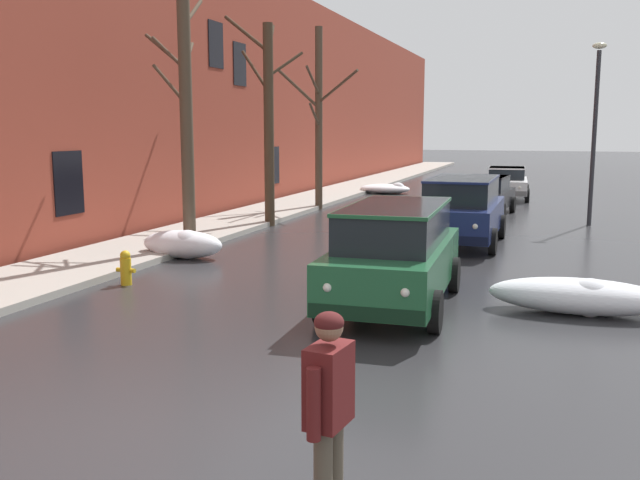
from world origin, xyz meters
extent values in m
plane|color=#2B2B2D|center=(0.00, 0.00, 0.00)|extent=(200.00, 200.00, 0.00)
cube|color=#A8A399|center=(-6.13, 18.00, 0.08)|extent=(2.67, 80.00, 0.15)
cube|color=brown|center=(-7.97, 18.00, 4.64)|extent=(0.60, 80.00, 9.27)
cube|color=black|center=(-7.68, 8.77, 1.79)|extent=(0.08, 1.10, 1.60)
cube|color=black|center=(-7.68, 22.34, 1.57)|extent=(0.08, 1.10, 1.60)
cube|color=black|center=(-7.68, 17.06, 6.06)|extent=(0.08, 1.10, 1.60)
cube|color=black|center=(-7.68, 19.01, 5.55)|extent=(0.08, 1.10, 1.60)
ellipsoid|color=white|center=(-4.65, 9.07, 0.34)|extent=(2.10, 0.94, 0.68)
ellipsoid|color=white|center=(-4.47, 8.99, 0.35)|extent=(0.85, 0.71, 0.71)
ellipsoid|color=white|center=(-5.04, 8.94, 0.27)|extent=(0.64, 0.53, 0.53)
ellipsoid|color=white|center=(4.40, 6.58, 0.30)|extent=(3.00, 1.05, 0.61)
ellipsoid|color=white|center=(4.58, 6.47, 0.32)|extent=(0.77, 0.65, 0.65)
ellipsoid|color=white|center=(4.58, 6.41, 0.23)|extent=(0.54, 0.45, 0.45)
ellipsoid|color=white|center=(-3.98, 27.65, 0.23)|extent=(2.46, 1.47, 0.46)
ellipsoid|color=white|center=(-3.31, 27.58, 0.28)|extent=(0.66, 0.55, 0.55)
cylinder|color=#4C3D2D|center=(-4.85, 9.81, 3.58)|extent=(0.32, 0.32, 7.16)
cylinder|color=#4C3D2D|center=(-5.10, 10.46, 5.00)|extent=(0.59, 1.37, 0.79)
cylinder|color=#4C3D2D|center=(-5.40, 9.98, 4.24)|extent=(1.17, 0.44, 1.06)
cylinder|color=#4C3D2D|center=(-5.02, 10.57, 6.03)|extent=(0.43, 1.58, 0.92)
cylinder|color=#4C3D2D|center=(-5.73, 10.36, 5.10)|extent=(1.83, 1.20, 1.06)
cylinder|color=#4C3D2D|center=(-5.42, 10.02, 5.00)|extent=(1.22, 0.53, 0.92)
cylinder|color=#423323|center=(-4.85, 15.11, 3.21)|extent=(0.32, 0.32, 6.41)
cylinder|color=#423323|center=(-5.06, 15.84, 5.90)|extent=(0.51, 1.54, 1.33)
cylinder|color=#423323|center=(-4.44, 15.54, 5.16)|extent=(0.93, 0.96, 0.86)
cylinder|color=#423323|center=(-5.76, 15.48, 6.16)|extent=(1.91, 0.89, 1.34)
cylinder|color=#423323|center=(-5.48, 15.52, 4.98)|extent=(1.36, 0.94, 1.44)
cylinder|color=#4C3D2D|center=(-4.85, 20.10, 3.48)|extent=(0.29, 0.29, 6.96)
cylinder|color=#4C3D2D|center=(-3.94, 19.57, 4.68)|extent=(1.93, 1.18, 1.17)
cylinder|color=#4C3D2D|center=(-5.48, 19.63, 4.61)|extent=(1.38, 1.08, 1.45)
cylinder|color=#4C3D2D|center=(-4.74, 19.09, 4.88)|extent=(0.33, 2.06, 0.95)
cylinder|color=#4C3D2D|center=(-4.98, 20.65, 4.58)|extent=(0.33, 1.17, 1.20)
cylinder|color=#4C3D2D|center=(-4.77, 19.34, 3.64)|extent=(0.28, 1.57, 0.86)
cube|color=#1E5633|center=(1.31, 6.05, 0.74)|extent=(1.96, 4.73, 0.80)
cube|color=black|center=(1.31, 6.09, 1.48)|extent=(1.65, 3.32, 0.68)
cube|color=#1E5633|center=(1.31, 6.09, 1.79)|extent=(1.69, 3.39, 0.06)
cube|color=black|center=(1.40, 3.76, 0.46)|extent=(1.75, 0.19, 0.22)
cube|color=black|center=(1.23, 8.33, 0.46)|extent=(1.75, 0.19, 0.22)
cylinder|color=black|center=(2.28, 4.63, 0.34)|extent=(0.21, 0.69, 0.68)
cylinder|color=black|center=(0.46, 4.57, 0.34)|extent=(0.21, 0.69, 0.68)
cylinder|color=black|center=(2.17, 7.53, 0.34)|extent=(0.21, 0.69, 0.68)
cylinder|color=black|center=(0.35, 7.46, 0.34)|extent=(0.21, 0.69, 0.68)
sphere|color=silver|center=(1.98, 3.76, 0.82)|extent=(0.14, 0.14, 0.14)
sphere|color=silver|center=(0.82, 3.71, 0.82)|extent=(0.14, 0.14, 0.14)
cube|color=navy|center=(1.54, 13.37, 0.74)|extent=(1.92, 4.67, 0.80)
cube|color=black|center=(1.54, 13.42, 1.48)|extent=(1.65, 3.27, 0.68)
cube|color=navy|center=(1.54, 13.42, 1.79)|extent=(1.69, 3.33, 0.06)
cube|color=black|center=(1.54, 11.09, 0.46)|extent=(1.88, 0.12, 0.22)
cube|color=black|center=(1.55, 15.65, 0.46)|extent=(1.88, 0.12, 0.22)
cylinder|color=black|center=(2.52, 11.92, 0.34)|extent=(0.18, 0.68, 0.68)
cylinder|color=black|center=(0.56, 11.93, 0.34)|extent=(0.18, 0.68, 0.68)
cylinder|color=black|center=(2.52, 14.81, 0.34)|extent=(0.18, 0.68, 0.68)
cylinder|color=black|center=(0.57, 14.82, 0.34)|extent=(0.18, 0.68, 0.68)
sphere|color=silver|center=(2.16, 11.06, 0.82)|extent=(0.14, 0.14, 0.14)
sphere|color=silver|center=(0.92, 11.06, 0.82)|extent=(0.14, 0.14, 0.14)
cube|color=black|center=(1.50, 20.22, 0.60)|extent=(1.96, 4.31, 0.60)
cube|color=black|center=(1.51, 20.43, 1.16)|extent=(1.58, 2.29, 0.52)
cube|color=black|center=(1.51, 20.43, 1.39)|extent=(1.61, 2.33, 0.06)
cube|color=black|center=(1.34, 18.17, 0.42)|extent=(1.62, 0.24, 0.22)
cube|color=black|center=(1.65, 22.26, 0.42)|extent=(1.62, 0.24, 0.22)
cylinder|color=black|center=(2.24, 18.85, 0.30)|extent=(0.22, 0.61, 0.60)
cylinder|color=black|center=(0.56, 18.98, 0.30)|extent=(0.22, 0.61, 0.60)
cylinder|color=black|center=(2.44, 21.45, 0.30)|extent=(0.22, 0.61, 0.60)
cylinder|color=black|center=(0.76, 21.58, 0.30)|extent=(0.22, 0.61, 0.60)
sphere|color=silver|center=(1.87, 18.10, 0.68)|extent=(0.14, 0.14, 0.14)
sphere|color=silver|center=(0.81, 18.18, 0.68)|extent=(0.14, 0.14, 0.14)
cube|color=silver|center=(1.84, 26.68, 0.60)|extent=(1.98, 4.06, 0.60)
cube|color=black|center=(1.83, 26.88, 1.16)|extent=(1.63, 2.15, 0.52)
cube|color=silver|center=(1.83, 26.88, 1.39)|extent=(1.67, 2.19, 0.06)
cube|color=slate|center=(1.94, 24.75, 0.42)|extent=(1.74, 0.21, 0.22)
cube|color=slate|center=(1.74, 28.62, 0.42)|extent=(1.74, 0.21, 0.22)
cylinder|color=black|center=(2.81, 25.50, 0.30)|extent=(0.21, 0.61, 0.60)
cylinder|color=black|center=(1.00, 25.41, 0.30)|extent=(0.21, 0.61, 0.60)
cylinder|color=black|center=(2.68, 27.96, 0.30)|extent=(0.21, 0.61, 0.60)
cylinder|color=black|center=(0.87, 27.87, 0.30)|extent=(0.21, 0.61, 0.60)
sphere|color=silver|center=(2.52, 24.75, 0.68)|extent=(0.14, 0.14, 0.14)
sphere|color=silver|center=(1.37, 24.69, 0.68)|extent=(0.14, 0.14, 0.14)
cylinder|color=brown|center=(2.37, -0.89, 0.43)|extent=(0.17, 0.17, 0.86)
cube|color=#5B1919|center=(2.36, -0.98, 1.18)|extent=(0.31, 0.45, 0.64)
cylinder|color=#5B1919|center=(2.32, -1.24, 1.12)|extent=(0.12, 0.12, 0.56)
cylinder|color=#5B1919|center=(2.39, -0.73, 1.12)|extent=(0.12, 0.12, 0.56)
sphere|color=#8E664C|center=(2.36, -0.98, 1.64)|extent=(0.22, 0.22, 0.22)
ellipsoid|color=#4C1919|center=(2.36, -0.98, 1.68)|extent=(0.23, 0.23, 0.17)
cylinder|color=beige|center=(2.20, -0.80, 1.20)|extent=(0.09, 0.09, 0.11)
cylinder|color=silver|center=(2.20, -0.80, 1.26)|extent=(0.10, 0.10, 0.02)
cylinder|color=gold|center=(-4.23, 6.04, 0.28)|extent=(0.22, 0.22, 0.55)
sphere|color=gold|center=(-4.23, 6.04, 0.61)|extent=(0.21, 0.21, 0.21)
cylinder|color=gold|center=(-4.39, 6.04, 0.30)|extent=(0.10, 0.09, 0.09)
cylinder|color=gold|center=(-4.07, 6.04, 0.30)|extent=(0.10, 0.09, 0.09)
cylinder|color=#28282D|center=(5.04, 18.57, 2.79)|extent=(0.14, 0.14, 5.59)
ellipsoid|color=beige|center=(5.04, 18.57, 5.73)|extent=(0.44, 0.24, 0.20)
camera|label=1|loc=(3.94, -5.89, 3.13)|focal=39.39mm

